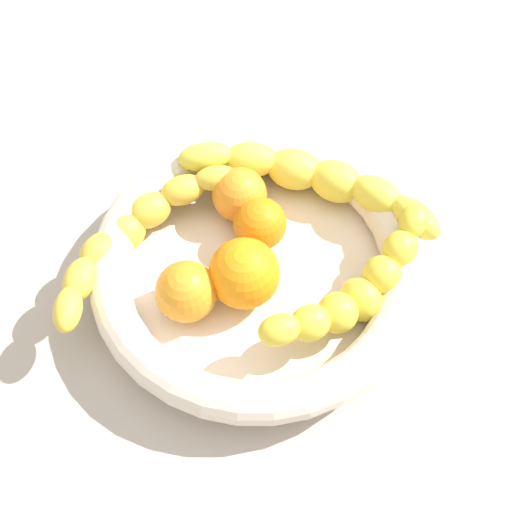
# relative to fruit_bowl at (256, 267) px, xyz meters

# --- Properties ---
(kitchen_counter) EXTENTS (1.20, 1.20, 0.03)m
(kitchen_counter) POSITION_rel_fruit_bowl_xyz_m (0.00, 0.00, -0.04)
(kitchen_counter) COLOR #AFA59B
(kitchen_counter) RESTS_ON ground
(fruit_bowl) EXTENTS (0.30, 0.30, 0.06)m
(fruit_bowl) POSITION_rel_fruit_bowl_xyz_m (0.00, 0.00, 0.00)
(fruit_bowl) COLOR beige
(fruit_bowl) RESTS_ON kitchen_counter
(banana_draped_left) EXTENTS (0.27, 0.09, 0.05)m
(banana_draped_left) POSITION_rel_fruit_bowl_xyz_m (-0.01, -0.10, 0.02)
(banana_draped_left) COLOR yellow
(banana_draped_left) RESTS_ON fruit_bowl
(banana_draped_right) EXTENTS (0.10, 0.23, 0.05)m
(banana_draped_right) POSITION_rel_fruit_bowl_xyz_m (0.11, 0.03, 0.02)
(banana_draped_right) COLOR yellow
(banana_draped_right) RESTS_ON fruit_bowl
(banana_arching_top) EXTENTS (0.10, 0.20, 0.06)m
(banana_arching_top) POSITION_rel_fruit_bowl_xyz_m (-0.09, -0.01, 0.02)
(banana_arching_top) COLOR yellow
(banana_arching_top) RESTS_ON fruit_bowl
(orange_front) EXTENTS (0.06, 0.06, 0.06)m
(orange_front) POSITION_rel_fruit_bowl_xyz_m (0.04, 0.06, 0.02)
(orange_front) COLOR orange
(orange_front) RESTS_ON fruit_bowl
(orange_mid_left) EXTENTS (0.05, 0.05, 0.05)m
(orange_mid_left) POSITION_rel_fruit_bowl_xyz_m (0.05, -0.06, 0.02)
(orange_mid_left) COLOR orange
(orange_mid_left) RESTS_ON fruit_bowl
(orange_mid_right) EXTENTS (0.06, 0.06, 0.06)m
(orange_mid_right) POSITION_rel_fruit_bowl_xyz_m (-0.00, 0.02, 0.02)
(orange_mid_right) COLOR orange
(orange_mid_right) RESTS_ON fruit_bowl
(orange_rear) EXTENTS (0.05, 0.05, 0.05)m
(orange_rear) POSITION_rel_fruit_bowl_xyz_m (0.01, -0.04, 0.02)
(orange_rear) COLOR orange
(orange_rear) RESTS_ON fruit_bowl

